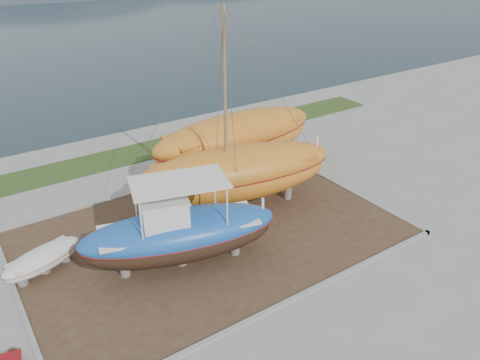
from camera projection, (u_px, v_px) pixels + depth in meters
ground at (257, 276)px, 20.67m from camera, size 140.00×140.00×0.00m
dirt_patch at (210, 234)px, 23.61m from camera, size 18.00×12.00×0.06m
curb_frame at (210, 233)px, 23.59m from camera, size 18.60×12.60×0.15m
grass_strip at (125, 156)px, 32.07m from camera, size 44.00×3.00×0.08m
blue_caique at (179, 225)px, 20.41m from camera, size 9.21×5.00×4.23m
white_dinghy at (43, 262)px, 20.61m from camera, size 3.93×2.52×1.11m
orange_sailboat at (236, 117)px, 23.28m from camera, size 11.41×5.38×10.69m
orange_bare_hull at (236, 145)px, 28.98m from camera, size 11.51×3.85×3.73m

